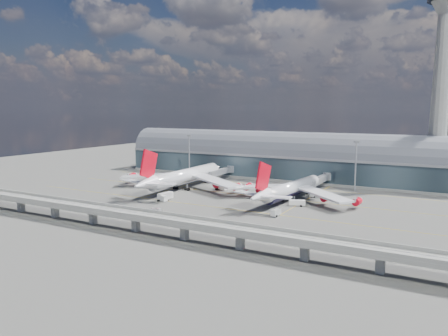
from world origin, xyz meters
The scene contains 20 objects.
ground centered at (0.00, 0.00, 0.00)m, with size 500.00×500.00×0.00m, color #474744.
taxi_lines centered at (0.00, 22.11, 0.01)m, with size 200.00×80.12×0.01m.
terminal centered at (0.00, 77.99, 11.34)m, with size 200.00×30.00×28.00m.
control_tower centered at (85.00, 83.00, 51.64)m, with size 19.00×19.00×103.00m.
guideway centered at (0.00, -55.00, 5.29)m, with size 220.00×8.50×7.20m.
floodlight_mast_left centered at (-50.00, 55.00, 13.63)m, with size 3.00×0.70×25.70m.
floodlight_mast_right centered at (50.00, 55.00, 13.63)m, with size 3.00×0.70×25.70m.
airliner_left centered at (-29.37, 17.59, 6.84)m, with size 74.72×78.46×23.94m.
airliner_right centered at (29.42, 16.64, 5.48)m, with size 63.73×66.65×21.14m.
jet_bridge_left centered at (-25.94, 53.12, 5.18)m, with size 4.40×28.00×7.25m.
jet_bridge_right centered at (33.11, 51.18, 5.18)m, with size 4.40×32.00×7.25m.
service_truck_0 centered at (-21.96, -8.18, 1.71)m, with size 3.69×8.26×3.30m.
service_truck_1 centered at (-21.00, -11.41, 1.37)m, with size 5.12×3.44×2.72m.
service_truck_2 centered at (35.43, 9.15, 1.31)m, with size 7.19×4.48×2.52m.
service_truck_3 centered at (34.02, -11.76, 1.31)m, with size 2.61×5.48×2.56m.
service_truck_4 centered at (35.89, 30.88, 1.27)m, with size 2.44×4.47×2.51m.
service_truck_5 centered at (-11.03, 25.92, 1.70)m, with size 7.34×4.90×3.31m.
cargo_train_0 centered at (-11.01, -29.39, 0.79)m, with size 4.70×2.48×1.52m.
cargo_train_1 centered at (26.44, -34.23, 0.77)m, with size 8.64×5.02×1.48m.
cargo_train_2 centered at (91.43, -35.46, 0.98)m, with size 5.67×2.30×1.88m.
Camera 1 is at (96.25, -168.01, 42.09)m, focal length 35.00 mm.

